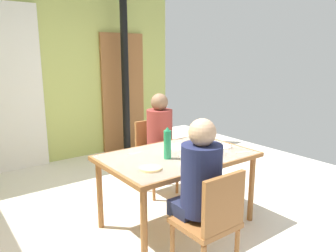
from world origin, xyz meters
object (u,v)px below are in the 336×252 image
(chair_near_diner, at_px, (212,220))
(serving_bowl_center, at_px, (207,150))
(person_far_diner, at_px, (160,131))
(chair_far_diner, at_px, (154,152))
(person_near_diner, at_px, (200,177))
(water_bottle_green_near, at_px, (167,144))
(dining_table, at_px, (177,161))

(chair_near_diner, height_order, serving_bowl_center, chair_near_diner)
(chair_near_diner, height_order, person_far_diner, person_far_diner)
(chair_far_diner, xyz_separation_m, person_near_diner, (-0.61, -1.49, 0.28))
(water_bottle_green_near, bearing_deg, chair_near_diner, -103.08)
(person_far_diner, xyz_separation_m, water_bottle_green_near, (-0.44, -0.72, 0.08))
(chair_far_diner, xyz_separation_m, water_bottle_green_near, (-0.44, -0.86, 0.37))
(person_far_diner, bearing_deg, dining_table, 67.27)
(chair_near_diner, distance_m, serving_bowl_center, 0.92)
(person_near_diner, xyz_separation_m, person_far_diner, (0.61, 1.35, 0.00))
(dining_table, relative_size, chair_far_diner, 1.63)
(chair_near_diner, bearing_deg, person_near_diner, 90.00)
(dining_table, xyz_separation_m, chair_near_diner, (-0.33, -0.81, -0.16))
(water_bottle_green_near, relative_size, serving_bowl_center, 1.75)
(chair_near_diner, relative_size, chair_far_diner, 1.00)
(water_bottle_green_near, height_order, serving_bowl_center, water_bottle_green_near)
(person_near_diner, xyz_separation_m, serving_bowl_center, (0.58, 0.53, -0.03))
(chair_near_diner, distance_m, person_far_diner, 1.64)
(dining_table, height_order, water_bottle_green_near, water_bottle_green_near)
(chair_far_diner, xyz_separation_m, serving_bowl_center, (-0.03, -0.96, 0.25))
(dining_table, bearing_deg, chair_near_diner, -112.14)
(serving_bowl_center, bearing_deg, person_far_diner, 87.73)
(dining_table, bearing_deg, person_far_diner, 67.27)
(dining_table, distance_m, person_far_diner, 0.75)
(serving_bowl_center, bearing_deg, chair_far_diner, 88.05)
(person_near_diner, distance_m, person_far_diner, 1.49)
(chair_near_diner, xyz_separation_m, person_near_diner, (0.00, 0.14, 0.28))
(chair_near_diner, relative_size, person_far_diner, 1.13)
(chair_near_diner, relative_size, water_bottle_green_near, 2.93)
(water_bottle_green_near, bearing_deg, serving_bowl_center, -13.72)
(person_near_diner, bearing_deg, person_far_diner, 65.59)
(person_near_diner, height_order, serving_bowl_center, person_near_diner)
(chair_far_diner, height_order, person_far_diner, person_far_diner)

